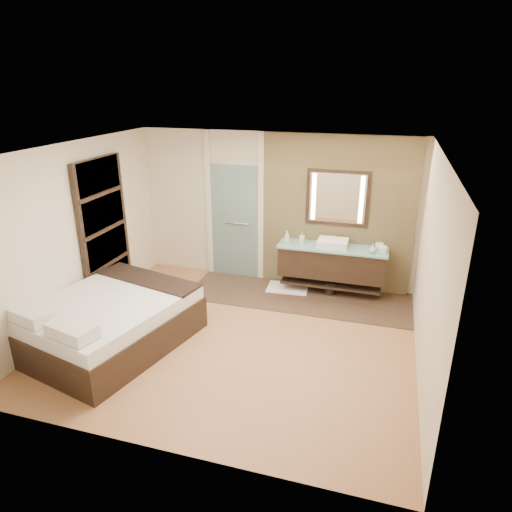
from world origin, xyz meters
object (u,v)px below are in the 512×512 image
(bed, at_px, (109,322))
(waste_bin, at_px, (330,288))
(vanity, at_px, (332,262))
(mirror_unit, at_px, (337,198))

(bed, height_order, waste_bin, bed)
(vanity, distance_m, bed, 3.76)
(waste_bin, bearing_deg, vanity, 96.02)
(mirror_unit, bearing_deg, waste_bin, -88.66)
(mirror_unit, bearing_deg, vanity, -90.00)
(mirror_unit, height_order, waste_bin, mirror_unit)
(bed, xyz_separation_m, waste_bin, (2.76, 2.49, -0.24))
(vanity, bearing_deg, waste_bin, -83.98)
(mirror_unit, distance_m, bed, 4.13)
(vanity, xyz_separation_m, mirror_unit, (0.00, 0.24, 1.07))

